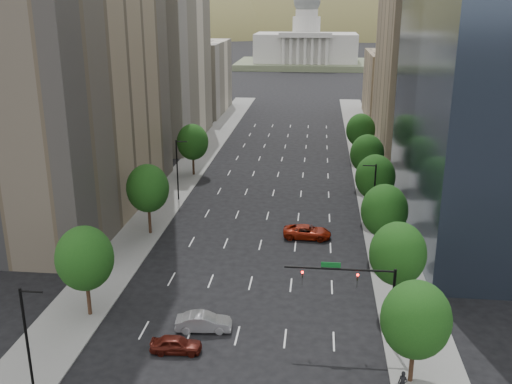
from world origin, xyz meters
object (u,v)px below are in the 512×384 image
(car_red_far, at_px, (307,232))
(car_maroon, at_px, (176,344))
(capitol, at_px, (306,47))
(car_silver, at_px, (204,322))
(traffic_signal, at_px, (363,288))

(car_red_far, bearing_deg, car_maroon, 160.31)
(car_maroon, distance_m, car_red_far, 27.64)
(capitol, xyz_separation_m, car_silver, (-3.04, -219.15, -7.77))
(car_maroon, relative_size, car_red_far, 0.73)
(capitol, height_order, car_silver, capitol)
(car_silver, distance_m, car_red_far, 23.74)
(capitol, xyz_separation_m, car_maroon, (-4.67, -222.69, -7.85))
(car_red_far, bearing_deg, traffic_signal, -165.63)
(capitol, distance_m, car_silver, 219.30)
(traffic_signal, xyz_separation_m, car_maroon, (-15.20, -2.98, -4.45))
(capitol, relative_size, car_red_far, 10.29)
(car_maroon, xyz_separation_m, car_red_far, (10.17, 25.70, 0.09))
(traffic_signal, relative_size, car_silver, 1.86)
(car_silver, relative_size, car_red_far, 0.84)
(car_maroon, distance_m, car_silver, 3.90)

